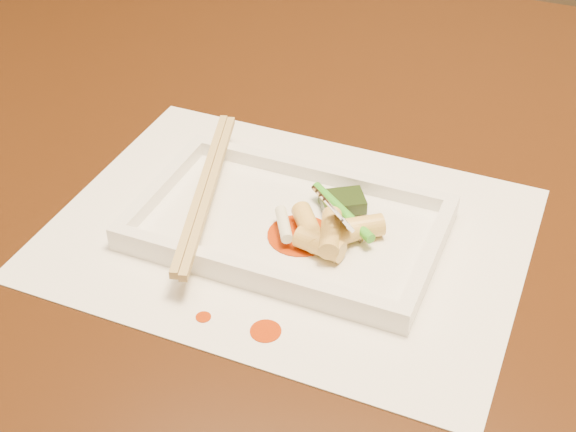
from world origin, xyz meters
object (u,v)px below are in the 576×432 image
at_px(plate_base, 288,229).
at_px(chopstick_a, 202,187).
at_px(fork, 378,161).
at_px(placemat, 288,233).
at_px(table, 314,223).

bearing_deg(plate_base, chopstick_a, 180.00).
distance_m(chopstick_a, fork, 0.16).
bearing_deg(chopstick_a, placemat, 0.00).
xyz_separation_m(placemat, fork, (0.07, 0.02, 0.08)).
height_order(placemat, chopstick_a, chopstick_a).
height_order(plate_base, chopstick_a, chopstick_a).
distance_m(table, chopstick_a, 0.20).
bearing_deg(plate_base, fork, 14.42).
bearing_deg(table, chopstick_a, -110.48).
xyz_separation_m(table, fork, (0.10, -0.12, 0.18)).
bearing_deg(placemat, fork, 14.42).
height_order(table, fork, fork).
bearing_deg(placemat, chopstick_a, 180.00).
xyz_separation_m(plate_base, fork, (0.07, 0.02, 0.08)).
height_order(chopstick_a, fork, fork).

